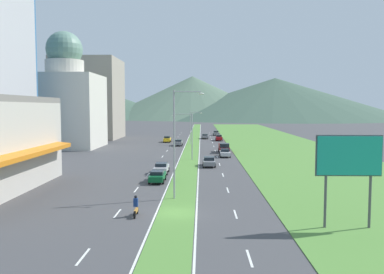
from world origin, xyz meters
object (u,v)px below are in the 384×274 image
at_px(car_1, 225,153).
at_px(car_5, 157,176).
at_px(car_0, 205,136).
at_px(motorcycle_rider, 136,208).
at_px(street_lamp_near, 177,138).
at_px(car_7, 162,168).
at_px(pickup_truck_0, 224,148).
at_px(car_8, 167,139).
at_px(car_4, 178,143).
at_px(car_6, 216,133).
at_px(street_lamp_far, 192,125).
at_px(car_2, 219,138).
at_px(car_3, 209,161).
at_px(street_lamp_mid, 189,133).
at_px(billboard_roadside, 349,160).

bearing_deg(car_1, car_5, -21.25).
xyz_separation_m(car_0, motorcycle_rider, (-6.55, -82.87, 0.03)).
height_order(street_lamp_near, car_7, street_lamp_near).
height_order(pickup_truck_0, motorcycle_rider, pickup_truck_0).
height_order(street_lamp_near, car_8, street_lamp_near).
height_order(car_7, car_8, car_8).
xyz_separation_m(car_4, car_6, (10.38, 35.77, -0.01)).
bearing_deg(street_lamp_far, car_0, 79.06).
xyz_separation_m(street_lamp_far, car_0, (3.44, 17.79, -4.04)).
bearing_deg(car_2, car_6, -179.93).
height_order(car_0, car_3, car_3).
distance_m(car_0, car_3, 54.24).
height_order(street_lamp_mid, car_4, street_lamp_mid).
bearing_deg(car_0, car_2, 29.87).
relative_size(car_4, pickup_truck_0, 0.85).
xyz_separation_m(car_3, car_5, (-6.61, -13.31, -0.01)).
height_order(car_1, car_4, car_1).
relative_size(car_6, car_8, 0.89).
distance_m(car_8, pickup_truck_0, 27.47).
xyz_separation_m(street_lamp_far, car_2, (7.24, 11.17, -3.94)).
height_order(street_lamp_mid, motorcycle_rider, street_lamp_mid).
height_order(car_4, car_6, car_6).
distance_m(car_1, car_6, 56.78).
bearing_deg(car_6, car_4, -16.18).
relative_size(car_4, car_8, 1.02).
height_order(street_lamp_far, car_4, street_lamp_far).
xyz_separation_m(car_2, car_6, (-0.03, 21.04, -0.06)).
distance_m(pickup_truck_0, motorcycle_rider, 48.34).
distance_m(car_4, car_6, 37.24).
bearing_deg(street_lamp_near, car_5, 108.51).
height_order(car_5, pickup_truck_0, pickup_truck_0).
relative_size(car_7, pickup_truck_0, 0.85).
relative_size(street_lamp_near, motorcycle_rider, 5.43).
xyz_separation_m(street_lamp_far, motorcycle_rider, (-3.11, -65.08, -4.01)).
height_order(street_lamp_near, motorcycle_rider, street_lamp_near).
relative_size(car_2, car_4, 1.03).
height_order(street_lamp_far, car_3, street_lamp_far).
xyz_separation_m(car_5, pickup_truck_0, (10.00, 31.95, 0.25)).
bearing_deg(car_0, car_4, -17.17).
bearing_deg(billboard_roadside, car_0, 96.65).
height_order(car_2, car_4, car_2).
distance_m(street_lamp_near, car_8, 65.30).
height_order(street_lamp_mid, car_3, street_lamp_mid).
height_order(street_lamp_near, billboard_roadside, street_lamp_near).
bearing_deg(street_lamp_near, street_lamp_far, 89.98).
bearing_deg(car_3, car_0, -179.83).
bearing_deg(pickup_truck_0, street_lamp_mid, -29.94).
relative_size(street_lamp_near, street_lamp_mid, 1.33).
bearing_deg(car_3, car_5, -26.40).
height_order(street_lamp_mid, car_6, street_lamp_mid).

